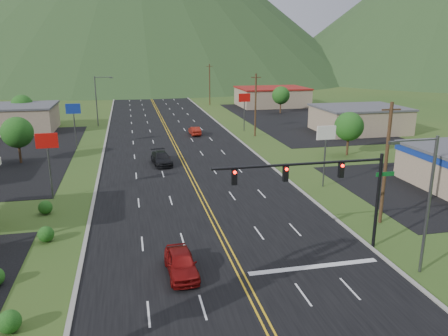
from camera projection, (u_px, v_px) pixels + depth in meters
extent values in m
cylinder|color=black|center=(377.00, 201.00, 31.01)|extent=(0.24, 0.24, 7.00)
cylinder|color=black|center=(300.00, 164.00, 28.94)|extent=(12.00, 0.18, 0.18)
cube|color=#0C591E|center=(385.00, 174.00, 30.56)|extent=(1.40, 0.06, 0.30)
cube|color=black|center=(341.00, 170.00, 29.72)|extent=(0.35, 0.28, 1.05)
sphere|color=#FF0C05|center=(343.00, 166.00, 29.45)|extent=(0.22, 0.22, 0.22)
cube|color=black|center=(286.00, 174.00, 28.89)|extent=(0.35, 0.28, 1.05)
sphere|color=#FF0C05|center=(287.00, 169.00, 28.63)|extent=(0.22, 0.22, 0.22)
cube|color=black|center=(234.00, 177.00, 28.17)|extent=(0.35, 0.28, 1.05)
sphere|color=#FF0C05|center=(235.00, 172.00, 27.90)|extent=(0.22, 0.22, 0.22)
cylinder|color=#59595E|center=(428.00, 207.00, 27.19)|extent=(0.20, 0.20, 9.00)
cylinder|color=#59595E|center=(416.00, 140.00, 25.73)|extent=(2.88, 0.12, 0.12)
cube|color=#59595E|center=(394.00, 143.00, 25.46)|extent=(0.60, 0.25, 0.18)
cylinder|color=#59595E|center=(96.00, 102.00, 78.76)|extent=(0.20, 0.20, 9.00)
cylinder|color=#59595E|center=(103.00, 77.00, 77.90)|extent=(2.88, 0.12, 0.12)
cube|color=#59595E|center=(111.00, 78.00, 78.23)|extent=(0.60, 0.25, 0.18)
cube|color=tan|center=(359.00, 120.00, 74.43)|extent=(14.00, 11.00, 4.00)
cube|color=#4C4C51|center=(360.00, 107.00, 73.85)|extent=(14.40, 11.40, 0.30)
cube|color=tan|center=(272.00, 97.00, 106.49)|extent=(16.00, 12.00, 4.20)
cube|color=maroon|center=(272.00, 88.00, 105.89)|extent=(16.40, 12.40, 0.30)
cylinder|color=#59595E|center=(50.00, 174.00, 41.26)|extent=(0.16, 0.16, 5.00)
cube|color=#BE0E0A|center=(47.00, 141.00, 40.40)|extent=(2.00, 0.18, 1.40)
cylinder|color=#59595E|center=(75.00, 131.00, 61.96)|extent=(0.16, 0.16, 5.00)
cube|color=navy|center=(73.00, 109.00, 61.09)|extent=(2.00, 0.18, 1.40)
cylinder|color=#59595E|center=(324.00, 163.00, 44.97)|extent=(0.16, 0.16, 5.00)
cube|color=white|center=(326.00, 133.00, 44.10)|extent=(2.00, 0.18, 1.40)
cylinder|color=#59595E|center=(244.00, 116.00, 75.06)|extent=(0.16, 0.16, 5.00)
cube|color=#BE0E0A|center=(244.00, 98.00, 74.20)|extent=(2.00, 0.18, 1.40)
cylinder|color=#382314|center=(20.00, 151.00, 54.40)|extent=(0.30, 0.30, 3.00)
sphere|color=#184814|center=(17.00, 132.00, 53.75)|extent=(3.84, 3.84, 3.84)
cylinder|color=#382314|center=(24.00, 119.00, 78.76)|extent=(0.30, 0.30, 3.00)
sphere|color=#184814|center=(22.00, 105.00, 78.12)|extent=(3.84, 3.84, 3.84)
cylinder|color=#382314|center=(348.00, 144.00, 58.38)|extent=(0.30, 0.30, 3.00)
sphere|color=#184814|center=(349.00, 126.00, 57.74)|extent=(3.84, 3.84, 3.84)
cylinder|color=#382314|center=(280.00, 106.00, 94.95)|extent=(0.30, 0.30, 3.00)
sphere|color=#184814|center=(281.00, 95.00, 94.31)|extent=(3.84, 3.84, 3.84)
cylinder|color=#382314|center=(386.00, 164.00, 34.99)|extent=(0.28, 0.28, 10.00)
cube|color=#382314|center=(391.00, 110.00, 33.80)|extent=(1.60, 0.12, 0.12)
cylinder|color=#382314|center=(255.00, 105.00, 69.79)|extent=(0.28, 0.28, 10.00)
cube|color=#382314|center=(256.00, 77.00, 68.61)|extent=(1.60, 0.12, 0.12)
cylinder|color=#382314|center=(210.00, 85.00, 107.42)|extent=(0.28, 0.28, 10.00)
cube|color=#382314|center=(209.00, 66.00, 106.23)|extent=(1.60, 0.12, 0.12)
cylinder|color=#382314|center=(188.00, 75.00, 145.04)|extent=(0.28, 0.28, 10.00)
cube|color=#382314|center=(187.00, 61.00, 143.85)|extent=(1.60, 0.12, 0.12)
imported|color=maroon|center=(181.00, 264.00, 27.80)|extent=(2.03, 4.64, 1.56)
imported|color=black|center=(161.00, 159.00, 53.83)|extent=(2.64, 5.38, 1.51)
imported|color=maroon|center=(195.00, 131.00, 71.77)|extent=(1.61, 4.19, 1.36)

